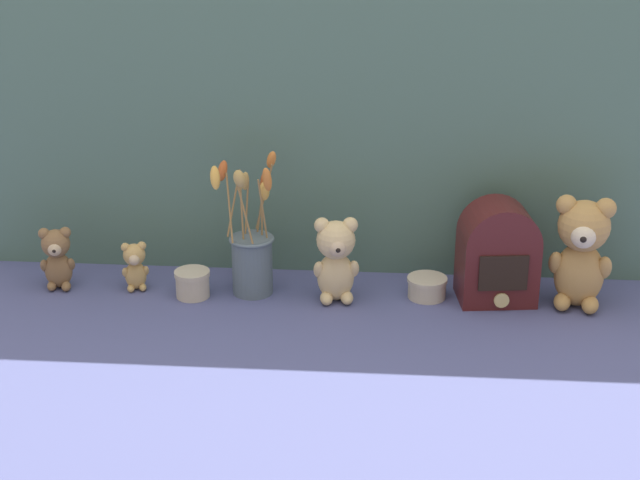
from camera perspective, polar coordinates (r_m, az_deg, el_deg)
ground_plane at (r=2.25m, az=-0.04°, el=-3.44°), size 4.00×4.00×0.00m
backdrop_wall at (r=2.29m, az=0.28°, el=6.46°), size 1.67×0.02×0.71m
teddy_bear_large at (r=2.24m, az=14.97°, el=-0.57°), size 0.14×0.13×0.26m
teddy_bear_medium at (r=2.21m, az=0.93°, el=-1.04°), size 0.11×0.10×0.20m
teddy_bear_small at (r=2.36m, az=-15.06°, el=-0.94°), size 0.08×0.08×0.15m
teddy_bear_tiny at (r=2.32m, az=-10.71°, el=-1.44°), size 0.07×0.06×0.12m
flower_vase at (r=2.25m, az=-4.00°, el=-0.71°), size 0.15×0.15×0.33m
vintage_radio at (r=2.24m, az=10.30°, el=-0.75°), size 0.18×0.15×0.23m
decorative_tin_tall at (r=2.27m, az=-7.43°, el=-2.53°), size 0.08×0.08×0.06m
decorative_tin_short at (r=2.26m, az=6.24°, el=-2.74°), size 0.09×0.09×0.05m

